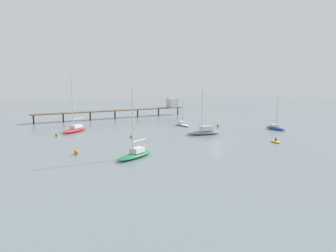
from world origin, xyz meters
The scene contains 12 objects.
ground_plane centered at (0.00, 0.00, 0.00)m, with size 400.00×400.00×0.00m, color gray.
pier centered at (11.55, 57.10, 3.78)m, with size 58.73×3.98×6.81m.
sailboat_white centered at (9.99, 27.50, 0.59)m, with size 3.09×8.12×9.48m.
sailboat_green centered at (-21.20, -2.66, 0.75)m, with size 9.09×5.88×12.53m.
sailboat_gray centered at (4.99, 10.45, 0.87)m, with size 9.55×4.89×11.68m.
sailboat_red centered at (-21.78, 32.81, 0.86)m, with size 9.28×7.97×14.77m.
sailboat_blue centered at (27.85, 6.64, 0.68)m, with size 3.02×7.76×10.21m.
dinghy_yellow centered at (11.95, -6.39, 0.20)m, with size 2.41×3.47×1.14m.
mooring_buoy_far centered at (-12.87, 16.28, 0.35)m, with size 0.70×0.70×0.70m, color orange.
mooring_buoy_near centered at (-27.73, 28.14, 0.37)m, with size 0.74×0.74×0.74m, color orange.
mooring_buoy_inner centered at (17.41, 19.30, 0.43)m, with size 0.86×0.86×0.86m, color orange.
mooring_buoy_mid centered at (-29.40, 5.40, 0.44)m, with size 0.87×0.87×0.87m, color orange.
Camera 1 is at (-45.59, -52.33, 13.36)m, focal length 33.74 mm.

